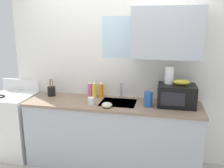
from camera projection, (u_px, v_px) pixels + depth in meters
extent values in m
cube|color=white|center=(117.00, 71.00, 3.37)|extent=(3.06, 0.10, 2.50)
cube|color=#B2B7BC|center=(167.00, 33.00, 2.90)|extent=(0.85, 0.32, 0.62)
cube|color=silver|center=(123.00, 37.00, 3.20)|extent=(0.56, 0.02, 0.55)
cube|color=#B2B7BC|center=(112.00, 135.00, 3.23)|extent=(2.26, 0.60, 0.86)
cube|color=#8C725B|center=(112.00, 104.00, 3.12)|extent=(2.29, 0.63, 0.03)
cube|color=#9EA0A5|center=(118.00, 108.00, 3.14)|extent=(0.46, 0.38, 0.14)
cylinder|color=#B2B5BA|center=(121.00, 91.00, 3.31)|extent=(0.03, 0.03, 0.20)
cube|color=white|center=(14.00, 125.00, 3.54)|extent=(0.60, 0.60, 0.90)
cube|color=white|center=(21.00, 85.00, 3.67)|extent=(0.60, 0.04, 0.18)
cube|color=black|center=(176.00, 95.00, 2.97)|extent=(0.46, 0.34, 0.27)
cube|color=black|center=(173.00, 99.00, 2.81)|extent=(0.28, 0.01, 0.17)
ellipsoid|color=gold|center=(182.00, 82.00, 2.92)|extent=(0.20, 0.11, 0.07)
cylinder|color=white|center=(169.00, 75.00, 2.98)|extent=(0.11, 0.11, 0.22)
cylinder|color=orange|center=(101.00, 91.00, 3.34)|extent=(0.06, 0.06, 0.19)
cone|color=white|center=(101.00, 83.00, 3.31)|extent=(0.05, 0.05, 0.04)
cylinder|color=yellow|center=(94.00, 90.00, 3.35)|extent=(0.06, 0.06, 0.19)
cone|color=white|center=(94.00, 82.00, 3.33)|extent=(0.05, 0.05, 0.04)
cylinder|color=#E55999|center=(90.00, 90.00, 3.37)|extent=(0.06, 0.06, 0.18)
cone|color=white|center=(90.00, 82.00, 3.35)|extent=(0.04, 0.04, 0.04)
cylinder|color=#2659A5|center=(148.00, 99.00, 2.95)|extent=(0.10, 0.10, 0.18)
cylinder|color=white|center=(91.00, 101.00, 3.03)|extent=(0.08, 0.08, 0.09)
cylinder|color=black|center=(52.00, 91.00, 3.41)|extent=(0.11, 0.11, 0.13)
cylinder|color=olive|center=(50.00, 86.00, 3.39)|extent=(0.02, 0.02, 0.21)
cylinder|color=olive|center=(53.00, 86.00, 3.39)|extent=(0.02, 0.01, 0.21)
cylinder|color=olive|center=(51.00, 86.00, 3.37)|extent=(0.02, 0.01, 0.21)
ellipsoid|color=beige|center=(107.00, 105.00, 2.93)|extent=(0.13, 0.13, 0.06)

